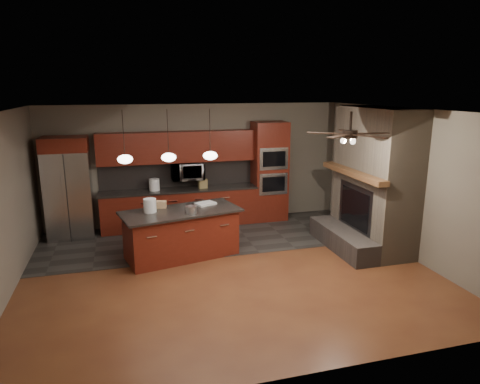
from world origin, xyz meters
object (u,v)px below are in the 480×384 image
object	(u,v)px
paint_can	(191,210)
counter_box	(203,183)
oven_tower	(269,172)
refrigerator	(68,188)
paint_tray	(205,204)
counter_bucket	(154,185)
kitchen_island	(181,233)
cardboard_box	(161,204)
microwave	(187,171)
white_bucket	(150,205)

from	to	relation	value
paint_can	counter_box	distance (m)	2.11
oven_tower	refrigerator	world-z (taller)	oven_tower
paint_tray	counter_box	size ratio (longest dim) A/B	1.76
paint_can	counter_box	world-z (taller)	counter_box
oven_tower	counter_bucket	world-z (taller)	oven_tower
kitchen_island	cardboard_box	bearing A→B (deg)	127.36
microwave	white_bucket	distance (m)	2.10
paint_can	microwave	bearing A→B (deg)	82.92
paint_tray	cardboard_box	distance (m)	0.87
oven_tower	paint_tray	size ratio (longest dim) A/B	6.39
kitchen_island	microwave	bearing A→B (deg)	64.87
paint_can	paint_tray	world-z (taller)	paint_can
white_bucket	counter_bucket	xyz separation A→B (m)	(0.22, 1.79, -0.01)
cardboard_box	counter_box	bearing A→B (deg)	65.15
oven_tower	counter_box	size ratio (longest dim) A/B	11.22
refrigerator	white_bucket	size ratio (longest dim) A/B	8.58
refrigerator	counter_box	distance (m)	2.90
cardboard_box	counter_bucket	xyz separation A→B (m)	(-0.00, 1.55, 0.05)
white_bucket	paint_can	size ratio (longest dim) A/B	1.26
paint_can	counter_bucket	distance (m)	2.13
refrigerator	paint_tray	bearing A→B (deg)	-28.84
paint_can	counter_bucket	world-z (taller)	counter_bucket
cardboard_box	paint_can	bearing A→B (deg)	-34.67
paint_can	paint_tray	distance (m)	0.64
counter_bucket	counter_box	size ratio (longest dim) A/B	1.25
refrigerator	kitchen_island	distance (m)	2.84
oven_tower	counter_box	distance (m)	1.65
microwave	kitchen_island	bearing A→B (deg)	-102.70
refrigerator	paint_can	size ratio (longest dim) A/B	10.78
white_bucket	paint_tray	size ratio (longest dim) A/B	0.68
microwave	oven_tower	bearing A→B (deg)	-1.66
oven_tower	paint_can	distance (m)	3.05
kitchen_island	paint_tray	world-z (taller)	paint_tray
microwave	refrigerator	bearing A→B (deg)	-177.07
oven_tower	refrigerator	bearing A→B (deg)	-179.07
oven_tower	kitchen_island	bearing A→B (deg)	-142.69
oven_tower	counter_bucket	size ratio (longest dim) A/B	8.97
counter_box	refrigerator	bearing A→B (deg)	176.54
refrigerator	white_bucket	world-z (taller)	refrigerator
counter_box	cardboard_box	bearing A→B (deg)	-130.27
kitchen_island	paint_can	bearing A→B (deg)	-67.56
microwave	counter_bucket	bearing A→B (deg)	-176.26
oven_tower	counter_bucket	xyz separation A→B (m)	(-2.74, 0.01, -0.16)
white_bucket	paint_can	world-z (taller)	white_bucket
oven_tower	white_bucket	distance (m)	3.46
kitchen_island	oven_tower	bearing A→B (deg)	24.88
microwave	white_bucket	xyz separation A→B (m)	(-0.99, -1.84, -0.25)
white_bucket	paint_tray	distance (m)	1.12
white_bucket	counter_box	xyz separation A→B (m)	(1.32, 1.74, -0.04)
cardboard_box	counter_bucket	world-z (taller)	counter_bucket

